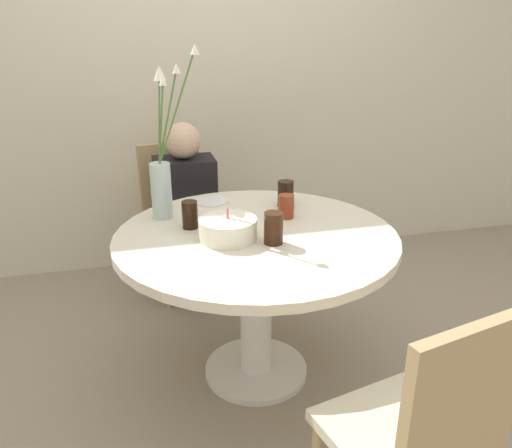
% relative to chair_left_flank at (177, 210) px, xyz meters
% --- Properties ---
extents(ground_plane, '(16.00, 16.00, 0.00)m').
position_rel_chair_left_flank_xyz_m(ground_plane, '(0.25, -0.98, -0.50)').
color(ground_plane, gray).
extents(wall_back, '(8.00, 0.05, 2.60)m').
position_rel_chair_left_flank_xyz_m(wall_back, '(0.25, 0.40, 0.80)').
color(wall_back, beige).
rests_on(wall_back, ground_plane).
extents(dining_table, '(1.21, 1.21, 0.72)m').
position_rel_chair_left_flank_xyz_m(dining_table, '(0.25, -0.98, 0.08)').
color(dining_table, beige).
rests_on(dining_table, ground_plane).
extents(chair_left_flank, '(0.49, 0.49, 0.90)m').
position_rel_chair_left_flank_xyz_m(chair_left_flank, '(0.00, 0.00, 0.00)').
color(chair_left_flank, beige).
rests_on(chair_left_flank, ground_plane).
extents(chair_near_front, '(0.48, 0.48, 0.90)m').
position_rel_chair_left_flank_xyz_m(chair_near_front, '(0.47, -1.97, 0.00)').
color(chair_near_front, beige).
rests_on(chair_near_front, ground_plane).
extents(birthday_cake, '(0.24, 0.24, 0.13)m').
position_rel_chair_left_flank_xyz_m(birthday_cake, '(0.12, -1.02, 0.26)').
color(birthday_cake, white).
rests_on(birthday_cake, dining_table).
extents(flower_vase, '(0.23, 0.29, 0.76)m').
position_rel_chair_left_flank_xyz_m(flower_vase, '(-0.11, -0.69, 0.43)').
color(flower_vase, '#B2C6C1').
rests_on(flower_vase, dining_table).
extents(side_plate, '(0.17, 0.17, 0.01)m').
position_rel_chair_left_flank_xyz_m(side_plate, '(0.13, -0.54, 0.22)').
color(side_plate, white).
rests_on(side_plate, dining_table).
extents(drink_glass_0, '(0.08, 0.08, 0.13)m').
position_rel_chair_left_flank_xyz_m(drink_glass_0, '(0.47, -0.68, 0.28)').
color(drink_glass_0, black).
rests_on(drink_glass_0, dining_table).
extents(drink_glass_1, '(0.07, 0.07, 0.12)m').
position_rel_chair_left_flank_xyz_m(drink_glass_1, '(-0.02, -0.86, 0.28)').
color(drink_glass_1, black).
rests_on(drink_glass_1, dining_table).
extents(drink_glass_2, '(0.07, 0.07, 0.11)m').
position_rel_chair_left_flank_xyz_m(drink_glass_2, '(0.43, -0.84, 0.27)').
color(drink_glass_2, maroon).
rests_on(drink_glass_2, dining_table).
extents(drink_glass_3, '(0.08, 0.08, 0.13)m').
position_rel_chair_left_flank_xyz_m(drink_glass_3, '(0.29, -1.11, 0.28)').
color(drink_glass_3, '#33190C').
rests_on(drink_glass_3, dining_table).
extents(person_woman, '(0.34, 0.24, 1.06)m').
position_rel_chair_left_flank_xyz_m(person_woman, '(0.04, -0.16, -0.01)').
color(person_woman, '#383333').
rests_on(person_woman, ground_plane).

